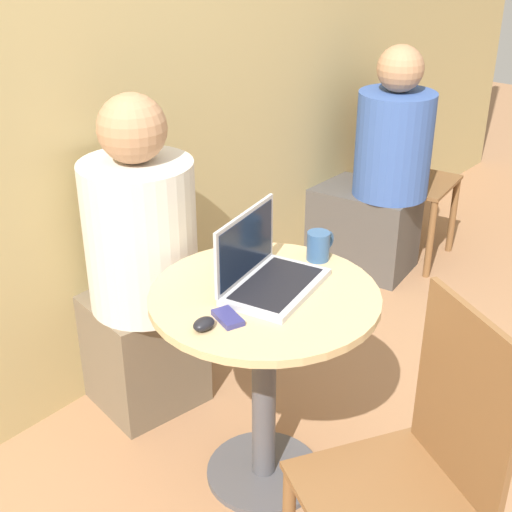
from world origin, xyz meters
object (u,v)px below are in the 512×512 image
Objects in this scene: laptop at (266,272)px; person_seated at (135,283)px; cell_phone at (228,318)px; chair_empty at (412,480)px.

person_seated is (0.00, 0.62, -0.26)m from laptop.
person_seated reaches higher than cell_phone.
chair_empty reaches higher than cell_phone.
person_seated is at bearing 89.82° from laptop.
person_seated is (0.22, 0.66, -0.22)m from cell_phone.
cell_phone is 0.12× the size of chair_empty.
chair_empty is 1.27m from person_seated.
chair_empty is (-0.19, -0.63, -0.28)m from laptop.
person_seated reaches higher than laptop.
person_seated is (0.20, 1.25, 0.02)m from chair_empty.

